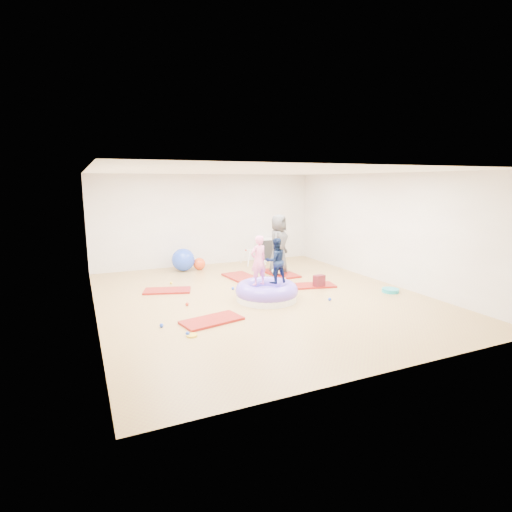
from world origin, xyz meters
name	(u,v)px	position (x,y,z in m)	size (l,w,h in m)	color
room	(262,236)	(0.00, 0.00, 1.40)	(7.01, 8.01, 2.81)	#AB8F4B
gym_mat_front_left	(212,320)	(-1.53, -1.08, 0.02)	(1.13, 0.57, 0.05)	#9C1B05
gym_mat_mid_left	(167,291)	(-1.86, 1.34, 0.02)	(1.09, 0.54, 0.05)	#9C1B05
gym_mat_center_back	(243,278)	(0.27, 1.77, 0.03)	(1.32, 0.66, 0.06)	#9C1B05
gym_mat_right	(313,285)	(1.58, 0.33, 0.02)	(1.07, 0.54, 0.04)	#9C1B05
gym_mat_rear_right	(280,273)	(1.44, 1.83, 0.03)	(1.25, 0.63, 0.05)	#9C1B05
inflatable_cushion	(267,292)	(0.02, -0.23, 0.17)	(1.39, 1.39, 0.44)	white
child_pink	(258,258)	(-0.17, -0.20, 0.95)	(0.40, 0.26, 1.10)	pink
child_navy	(276,259)	(0.25, -0.20, 0.91)	(0.49, 0.38, 1.02)	#0B1734
adult_caregiver	(278,244)	(1.37, 1.83, 0.87)	(0.80, 0.52, 1.64)	#424242
infant	(278,271)	(1.25, 1.59, 0.16)	(0.35, 0.36, 0.21)	#AFD5F6
ball_pit_balls	(226,299)	(-0.83, 0.09, 0.04)	(3.78, 3.64, 0.08)	blue
exercise_ball_blue	(183,260)	(-0.96, 3.36, 0.33)	(0.66, 0.66, 0.66)	blue
exercise_ball_orange	(199,264)	(-0.49, 3.32, 0.18)	(0.36, 0.36, 0.36)	#DF4519
infant_play_gym	(253,254)	(1.26, 3.32, 0.33)	(0.65, 0.62, 0.50)	white
cube_shelf	(268,249)	(2.00, 3.79, 0.38)	(0.75, 0.37, 0.75)	white
balance_disc	(390,290)	(2.97, -0.89, 0.04)	(0.40, 0.40, 0.09)	#199FB1
backpack	(319,281)	(1.65, 0.16, 0.16)	(0.27, 0.17, 0.31)	#AA2538
yellow_toy	(192,335)	(-2.06, -1.62, 0.01)	(0.19, 0.19, 0.03)	yellow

